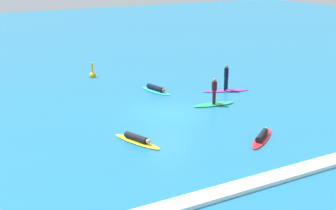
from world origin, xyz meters
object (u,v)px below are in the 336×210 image
(surfer_on_green_board, at_px, (214,99))
(surfer_on_teal_board, at_px, (156,89))
(surfer_on_red_board, at_px, (262,137))
(marker_buoy, at_px, (93,74))
(surfer_on_purple_board, at_px, (226,85))
(surfer_on_yellow_board, at_px, (137,140))

(surfer_on_green_board, bearing_deg, surfer_on_teal_board, 118.35)
(surfer_on_red_board, relative_size, surfer_on_teal_board, 0.97)
(surfer_on_red_board, xyz_separation_m, marker_buoy, (-2.77, 16.94, 0.06))
(surfer_on_purple_board, bearing_deg, surfer_on_green_board, -117.66)
(surfer_on_green_board, xyz_separation_m, marker_buoy, (-4.04, 10.80, -0.20))
(surfer_on_yellow_board, bearing_deg, surfer_on_green_board, 96.30)
(surfer_on_purple_board, distance_m, marker_buoy, 10.79)
(surfer_on_red_board, distance_m, surfer_on_teal_board, 10.81)
(surfer_on_green_board, distance_m, surfer_on_purple_board, 3.50)
(surfer_on_teal_board, distance_m, surfer_on_green_board, 4.96)
(surfer_on_purple_board, bearing_deg, marker_buoy, 149.07)
(surfer_on_red_board, distance_m, surfer_on_purple_board, 9.31)
(surfer_on_yellow_board, height_order, marker_buoy, marker_buoy)
(surfer_on_teal_board, bearing_deg, marker_buoy, -170.13)
(surfer_on_yellow_board, height_order, surfer_on_purple_board, surfer_on_purple_board)
(surfer_on_teal_board, relative_size, marker_buoy, 2.40)
(surfer_on_red_board, xyz_separation_m, surfer_on_yellow_board, (-5.80, 2.80, 0.01))
(surfer_on_red_board, relative_size, marker_buoy, 2.33)
(surfer_on_green_board, bearing_deg, marker_buoy, 118.88)
(surfer_on_red_board, height_order, surfer_on_green_board, surfer_on_green_board)
(surfer_on_yellow_board, bearing_deg, marker_buoy, 148.90)
(surfer_on_red_board, bearing_deg, surfer_on_teal_board, 56.44)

